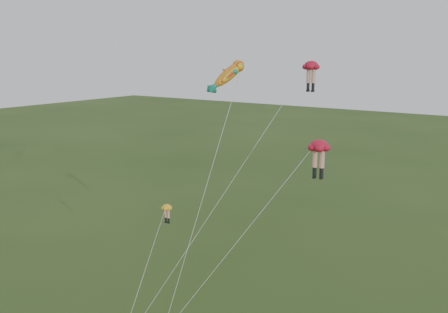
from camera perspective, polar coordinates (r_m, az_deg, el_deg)
The scene contains 4 objects.
legs_kite_red_high at distance 40.33m, azimuth 9.60°, elevation 9.50°, with size 8.40×13.76×19.61m.
legs_kite_red_mid at distance 33.05m, azimuth 10.52°, elevation 0.59°, with size 9.50×8.84×14.71m.
legs_kite_yellow at distance 40.68m, azimuth -6.78°, elevation -6.61°, with size 3.03×8.78×8.20m.
fish_kite at distance 35.05m, azimuth 0.53°, elevation 9.20°, with size 2.43×8.58×19.98m.
Camera 1 is at (21.66, -23.97, 20.27)m, focal length 40.00 mm.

